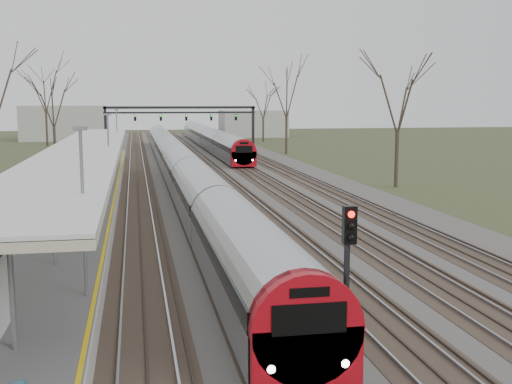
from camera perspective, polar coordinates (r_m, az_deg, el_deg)
track_bed at (r=60.87m, az=-4.61°, el=1.72°), size 24.00×160.00×0.22m
platform at (r=43.21m, az=-14.45°, el=-0.53°), size 3.50×69.00×1.00m
canopy at (r=38.36m, az=-15.05°, el=3.55°), size 4.10×50.00×3.11m
signal_gantry at (r=90.40m, az=-6.69°, el=6.85°), size 21.00×0.59×6.08m
tree_east_far at (r=51.29m, az=12.55°, el=8.46°), size 5.00×5.00×10.30m
train_near at (r=58.33m, az=-7.10°, el=2.81°), size 2.62×90.21×3.05m
train_far at (r=93.28m, az=-4.17°, el=4.81°), size 2.62×60.21×3.05m
signal_post at (r=17.04m, az=8.17°, el=-5.76°), size 0.35×0.45×4.10m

